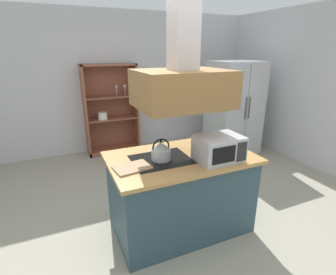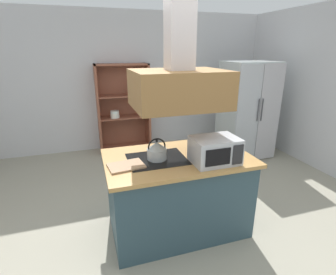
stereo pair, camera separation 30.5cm
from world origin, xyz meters
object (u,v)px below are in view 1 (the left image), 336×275
Objects in this scene: refrigerator at (234,109)px; cutting_board at (132,168)px; microwave at (219,148)px; kettle at (161,151)px; dish_cabinet at (111,114)px.

refrigerator is 3.14m from cutting_board.
microwave is at bearing -130.89° from refrigerator.
refrigerator reaches higher than microwave.
cutting_board is at bearing -165.64° from kettle.
dish_cabinet is at bearing 155.25° from refrigerator.
dish_cabinet is 2.74m from kettle.
cutting_board is 0.74× the size of microwave.
kettle is 0.50× the size of microwave.
refrigerator is at bearing 49.11° from microwave.
microwave is (-1.70, -1.97, 0.14)m from refrigerator.
dish_cabinet is 3.03m from microwave.
dish_cabinet is 3.76× the size of microwave.
cutting_board is 0.89m from microwave.
refrigerator is at bearing 37.49° from kettle.
microwave is at bearing -80.65° from dish_cabinet.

